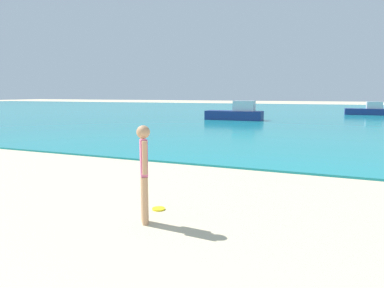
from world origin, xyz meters
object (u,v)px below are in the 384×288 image
(person_standing, at_px, (144,169))
(boat_far, at_px, (368,110))
(frisbee, at_px, (159,209))
(boat_near, at_px, (236,113))

(person_standing, xyz_separation_m, boat_far, (6.09, 30.99, -0.39))
(frisbee, height_order, boat_near, boat_near)
(person_standing, height_order, frisbee, person_standing)
(frisbee, xyz_separation_m, boat_near, (-3.72, 19.72, 0.55))
(person_standing, relative_size, boat_near, 0.36)
(boat_near, bearing_deg, boat_far, -133.33)
(boat_near, xyz_separation_m, boat_far, (9.90, 10.64, -0.07))
(person_standing, distance_m, boat_near, 20.70)
(boat_near, relative_size, boat_far, 1.16)
(frisbee, distance_m, boat_near, 20.07)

